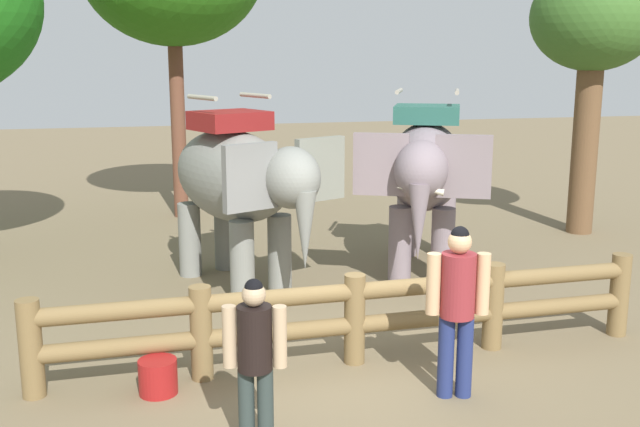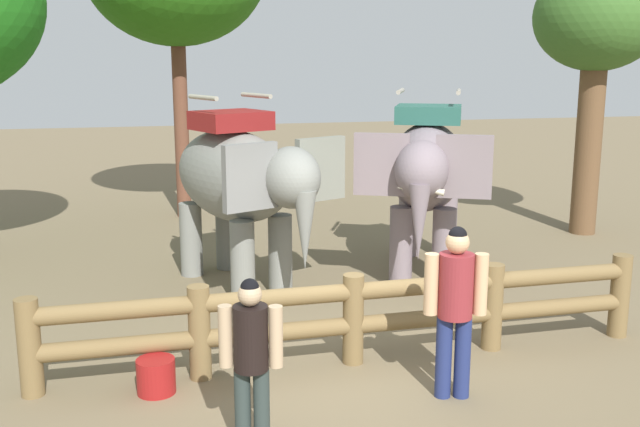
{
  "view_description": "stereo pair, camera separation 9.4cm",
  "coord_description": "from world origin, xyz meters",
  "px_view_note": "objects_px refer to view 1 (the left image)",
  "views": [
    {
      "loc": [
        -2.25,
        -7.61,
        3.49
      ],
      "look_at": [
        0.0,
        1.86,
        1.4
      ],
      "focal_mm": 42.01,
      "sensor_mm": 36.0,
      "label": 1
    },
    {
      "loc": [
        -2.16,
        -7.63,
        3.49
      ],
      "look_at": [
        0.0,
        1.86,
        1.4
      ],
      "focal_mm": 42.01,
      "sensor_mm": 36.0,
      "label": 2
    }
  ],
  "objects_px": {
    "tourist_man_in_blue": "(255,352)",
    "elephant_near_left": "(239,181)",
    "elephant_center": "(425,172)",
    "feed_bucket": "(158,377)",
    "tree_back_center": "(594,26)",
    "tourist_woman_in_black": "(457,300)",
    "log_fence": "(355,312)"
  },
  "relations": [
    {
      "from": "elephant_near_left",
      "to": "feed_bucket",
      "type": "distance_m",
      "value": 3.97
    },
    {
      "from": "elephant_near_left",
      "to": "tourist_man_in_blue",
      "type": "relative_size",
      "value": 2.15
    },
    {
      "from": "elephant_center",
      "to": "tree_back_center",
      "type": "bearing_deg",
      "value": 25.08
    },
    {
      "from": "tourist_man_in_blue",
      "to": "tree_back_center",
      "type": "bearing_deg",
      "value": 42.18
    },
    {
      "from": "log_fence",
      "to": "tourist_man_in_blue",
      "type": "bearing_deg",
      "value": -129.95
    },
    {
      "from": "elephant_near_left",
      "to": "log_fence",
      "type": "bearing_deg",
      "value": -74.21
    },
    {
      "from": "tourist_man_in_blue",
      "to": "feed_bucket",
      "type": "height_order",
      "value": "tourist_man_in_blue"
    },
    {
      "from": "log_fence",
      "to": "tree_back_center",
      "type": "relative_size",
      "value": 1.39
    },
    {
      "from": "tree_back_center",
      "to": "elephant_near_left",
      "type": "bearing_deg",
      "value": -164.09
    },
    {
      "from": "elephant_near_left",
      "to": "feed_bucket",
      "type": "xyz_separation_m",
      "value": [
        -1.33,
        -3.45,
        -1.45
      ]
    },
    {
      "from": "tree_back_center",
      "to": "feed_bucket",
      "type": "bearing_deg",
      "value": -146.83
    },
    {
      "from": "elephant_near_left",
      "to": "feed_bucket",
      "type": "relative_size",
      "value": 8.5
    },
    {
      "from": "elephant_center",
      "to": "tree_back_center",
      "type": "xyz_separation_m",
      "value": [
        4.05,
        1.89,
        2.35
      ]
    },
    {
      "from": "feed_bucket",
      "to": "tree_back_center",
      "type": "bearing_deg",
      "value": 33.17
    },
    {
      "from": "elephant_near_left",
      "to": "tree_back_center",
      "type": "bearing_deg",
      "value": 15.91
    },
    {
      "from": "log_fence",
      "to": "tourist_woman_in_black",
      "type": "distance_m",
      "value": 1.39
    },
    {
      "from": "tourist_woman_in_black",
      "to": "feed_bucket",
      "type": "relative_size",
      "value": 4.48
    },
    {
      "from": "feed_bucket",
      "to": "tourist_man_in_blue",
      "type": "bearing_deg",
      "value": -58.46
    },
    {
      "from": "tourist_man_in_blue",
      "to": "elephant_center",
      "type": "bearing_deg",
      "value": 54.8
    },
    {
      "from": "elephant_near_left",
      "to": "tourist_woman_in_black",
      "type": "distance_m",
      "value": 4.58
    },
    {
      "from": "feed_bucket",
      "to": "tourist_woman_in_black",
      "type": "bearing_deg",
      "value": -14.48
    },
    {
      "from": "elephant_center",
      "to": "feed_bucket",
      "type": "xyz_separation_m",
      "value": [
        -4.3,
        -3.56,
        -1.46
      ]
    },
    {
      "from": "elephant_near_left",
      "to": "elephant_center",
      "type": "height_order",
      "value": "elephant_center"
    },
    {
      "from": "elephant_near_left",
      "to": "tourist_woman_in_black",
      "type": "bearing_deg",
      "value": -68.53
    },
    {
      "from": "tree_back_center",
      "to": "feed_bucket",
      "type": "height_order",
      "value": "tree_back_center"
    },
    {
      "from": "tree_back_center",
      "to": "elephant_center",
      "type": "bearing_deg",
      "value": -154.92
    },
    {
      "from": "tourist_man_in_blue",
      "to": "tree_back_center",
      "type": "xyz_separation_m",
      "value": [
        7.52,
        6.81,
        3.07
      ]
    },
    {
      "from": "elephant_center",
      "to": "tourist_man_in_blue",
      "type": "height_order",
      "value": "elephant_center"
    },
    {
      "from": "tourist_woman_in_black",
      "to": "tree_back_center",
      "type": "relative_size",
      "value": 0.35
    },
    {
      "from": "feed_bucket",
      "to": "elephant_center",
      "type": "bearing_deg",
      "value": 39.64
    },
    {
      "from": "tourist_man_in_blue",
      "to": "elephant_near_left",
      "type": "bearing_deg",
      "value": 84.13
    },
    {
      "from": "log_fence",
      "to": "feed_bucket",
      "type": "relative_size",
      "value": 17.79
    }
  ]
}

